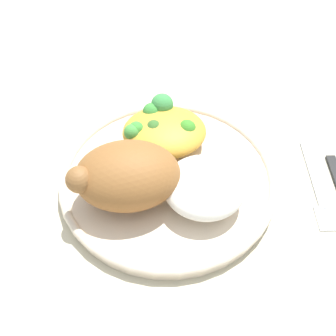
{
  "coord_description": "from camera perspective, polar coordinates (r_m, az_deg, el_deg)",
  "views": [
    {
      "loc": [
        0.03,
        0.32,
        0.4
      ],
      "look_at": [
        0.0,
        0.0,
        0.03
      ],
      "focal_mm": 44.01,
      "sensor_mm": 36.0,
      "label": 1
    }
  ],
  "objects": [
    {
      "name": "mac_cheese_with_broccoli",
      "position": [
        0.52,
        -0.65,
        5.41
      ],
      "size": [
        0.11,
        0.1,
        0.05
      ],
      "color": "gold",
      "rests_on": "plate"
    },
    {
      "name": "plate",
      "position": [
        0.51,
        0.0,
        -1.44
      ],
      "size": [
        0.26,
        0.26,
        0.02
      ],
      "color": "beige",
      "rests_on": "ground_plane"
    },
    {
      "name": "rice_pile",
      "position": [
        0.46,
        5.07,
        -2.6
      ],
      "size": [
        0.09,
        0.09,
        0.04
      ],
      "primitive_type": "ellipsoid",
      "color": "white",
      "rests_on": "plate"
    },
    {
      "name": "fork",
      "position": [
        0.54,
        19.93,
        -2.51
      ],
      "size": [
        0.03,
        0.14,
        0.01
      ],
      "color": "silver",
      "rests_on": "ground_plane"
    },
    {
      "name": "ground_plane",
      "position": [
        0.51,
        0.0,
        -2.19
      ],
      "size": [
        2.0,
        2.0,
        0.0
      ],
      "primitive_type": "plane",
      "color": "beige"
    },
    {
      "name": "roasted_chicken",
      "position": [
        0.45,
        -5.82,
        -1.06
      ],
      "size": [
        0.12,
        0.09,
        0.07
      ],
      "color": "brown",
      "rests_on": "plate"
    }
  ]
}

